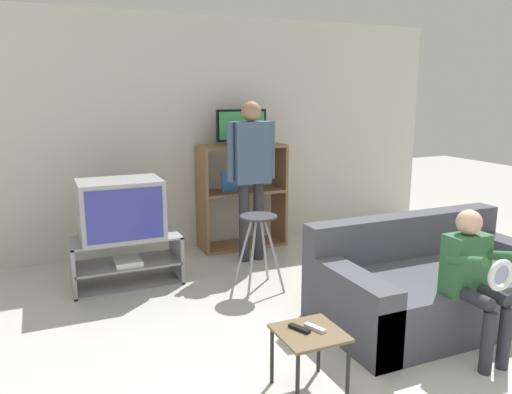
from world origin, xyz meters
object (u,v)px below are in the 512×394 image
Objects in this scene: remote_control_black at (299,328)px; folding_stool at (258,231)px; tv_stand at (127,261)px; snack_table at (309,340)px; person_seated_child at (474,273)px; media_shelf at (242,195)px; television_main at (121,209)px; remote_control_white at (315,328)px; person_standing_adult at (251,166)px; couch at (432,286)px; television_flat at (242,128)px.

folding_stool is at bearing 51.17° from remote_control_black.
tv_stand is at bearing 151.07° from folding_stool.
remote_control_black is (-0.05, 0.04, 0.07)m from snack_table.
person_seated_child is (1.26, -0.10, 0.19)m from remote_control_black.
tv_stand is 0.83× the size of media_shelf.
television_main is 2.32m from remote_control_white.
media_shelf is at bearing 24.85° from television_main.
person_standing_adult is 2.52m from person_seated_child.
tv_stand is 6.85× the size of remote_control_white.
media_shelf is at bearing 74.53° from folding_stool.
person_seated_child is (0.84, -1.64, 0.04)m from folding_stool.
tv_stand is 1.28m from folding_stool.
tv_stand is 0.50m from television_main.
media_shelf is at bearing 25.05° from tv_stand.
media_shelf is 2.47m from couch.
couch is (0.67, -2.37, -1.11)m from television_flat.
couch is at bearing -67.45° from person_standing_adult.
person_seated_child is at bearing -108.19° from couch.
television_main is at bearing -155.15° from media_shelf.
media_shelf is 1.31m from folding_stool.
person_standing_adult reaches higher than television_main.
tv_stand is 1.57m from person_standing_adult.
remote_control_black is (-0.77, -2.82, -0.97)m from television_flat.
snack_table is 2.53m from person_standing_adult.
television_flat is at bearing 75.78° from snack_table.
tv_stand is 0.59× the size of person_standing_adult.
media_shelf is at bearing 55.30° from remote_control_white.
media_shelf is at bearing 75.84° from snack_table.
media_shelf is at bearing 99.64° from person_seated_child.
folding_stool is 4.83× the size of remote_control_black.
media_shelf is 2.01× the size of television_flat.
snack_table is (-0.73, -2.86, -1.04)m from television_flat.
couch is at bearing 71.81° from person_seated_child.
remote_control_white is (0.04, 0.01, 0.07)m from snack_table.
folding_stool is at bearing -28.93° from tv_stand.
folding_stool is 1.60m from remote_control_black.
media_shelf is 2.92m from remote_control_black.
television_main is at bearing 152.00° from folding_stool.
remote_control_black is 1.00× the size of remote_control_white.
television_main is 1.41m from person_standing_adult.
remote_control_black is at bearing 138.39° from snack_table.
media_shelf is 0.71× the size of person_standing_adult.
tv_stand is 0.53× the size of couch.
folding_stool is at bearing 133.36° from couch.
remote_control_black is 0.14× the size of person_seated_child.
television_flat is 4.09× the size of remote_control_black.
television_main is 1.89× the size of snack_table.
television_flat reaches higher than snack_table.
folding_stool is at bearing 117.22° from person_seated_child.
folding_stool is 1.64m from snack_table.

